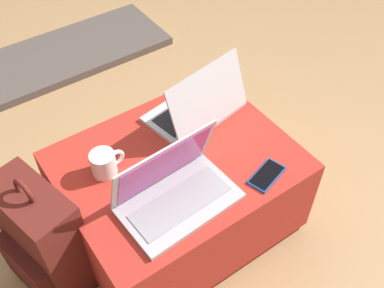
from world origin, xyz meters
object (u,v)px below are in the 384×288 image
object	(u,v)px
cell_phone	(267,175)
backpack	(43,242)
coffee_mug	(105,163)
laptop_far	(198,107)
laptop_near	(174,190)

from	to	relation	value
cell_phone	backpack	size ratio (longest dim) A/B	0.28
backpack	coffee_mug	bearing A→B (deg)	79.06
coffee_mug	laptop_far	bearing A→B (deg)	6.07
laptop_near	cell_phone	xyz separation A→B (m)	(0.31, -0.10, -0.04)
cell_phone	coffee_mug	world-z (taller)	coffee_mug
laptop_near	laptop_far	bearing A→B (deg)	39.86
laptop_far	coffee_mug	xyz separation A→B (m)	(-0.43, -0.05, -0.00)
laptop_near	laptop_far	xyz separation A→B (m)	(0.30, 0.28, 0.00)
cell_phone	coffee_mug	bearing A→B (deg)	36.70
laptop_far	cell_phone	world-z (taller)	laptop_far
laptop_near	coffee_mug	world-z (taller)	laptop_near
cell_phone	coffee_mug	distance (m)	0.56
cell_phone	backpack	xyz separation A→B (m)	(-0.72, 0.32, -0.18)
laptop_far	cell_phone	bearing A→B (deg)	82.56
laptop_near	backpack	bearing A→B (deg)	148.62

